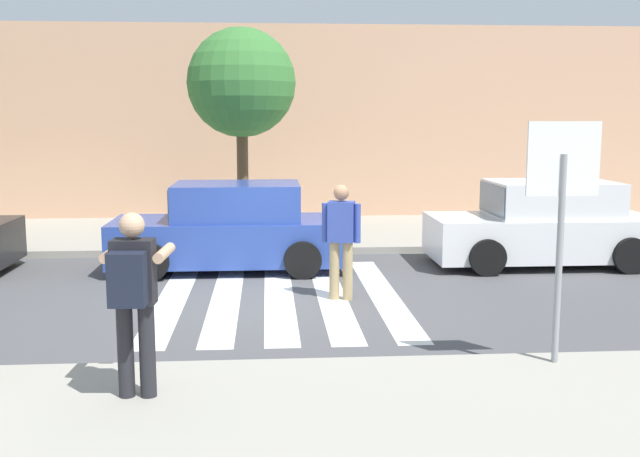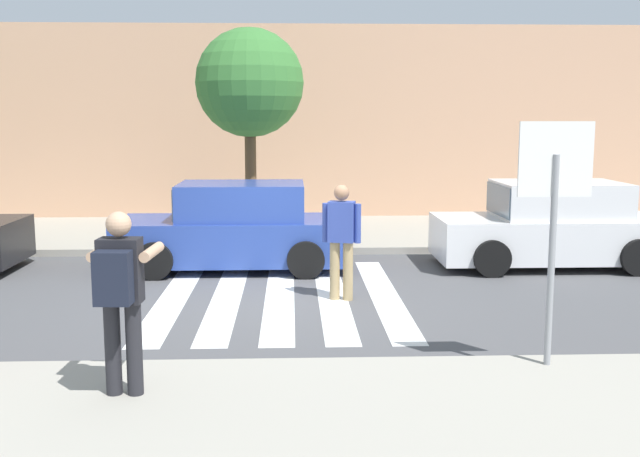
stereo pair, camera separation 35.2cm
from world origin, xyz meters
The scene contains 14 objects.
ground_plane centered at (0.00, 0.00, 0.00)m, with size 120.00×120.00×0.00m, color #4C4C4F.
sidewalk_far centered at (0.00, 6.00, 0.07)m, with size 60.00×4.80×0.14m, color #9E998C.
building_facade_far centered at (0.00, 10.40, 2.52)m, with size 56.00×4.00×5.03m, color tan.
crosswalk_stripe_0 centered at (-1.60, 0.20, 0.00)m, with size 0.44×5.20×0.01m, color silver.
crosswalk_stripe_1 centered at (-0.80, 0.20, 0.00)m, with size 0.44×5.20×0.01m, color silver.
crosswalk_stripe_2 centered at (0.00, 0.20, 0.00)m, with size 0.44×5.20×0.01m, color silver.
crosswalk_stripe_3 centered at (0.80, 0.20, 0.00)m, with size 0.44×5.20×0.01m, color silver.
crosswalk_stripe_4 centered at (1.60, 0.20, 0.00)m, with size 0.44×5.20×0.01m, color silver.
stop_sign centered at (2.86, -3.50, 1.98)m, with size 0.76×0.08×2.53m.
photographer_with_backpack centered at (-1.39, -4.22, 1.17)m, with size 0.62×0.87×1.72m.
pedestrian_crossing centered at (0.92, -0.07, 0.97)m, with size 0.57×0.33×1.72m.
parked_car_blue centered at (-0.81, 2.30, 0.73)m, with size 4.10×1.92×1.55m.
parked_car_white centered at (4.91, 2.30, 0.73)m, with size 4.10×1.92×1.55m.
street_tree_center centered at (-0.67, 4.92, 3.39)m, with size 2.26×2.26×4.40m.
Camera 2 is at (0.18, -10.96, 2.71)m, focal length 42.00 mm.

